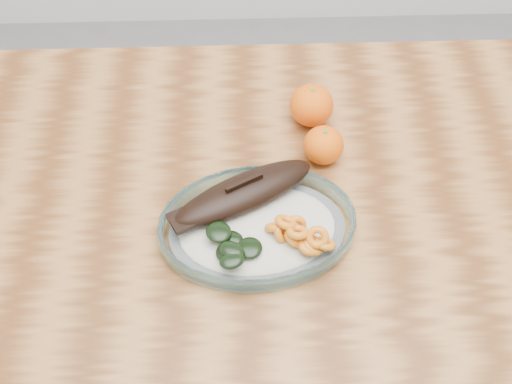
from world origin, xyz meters
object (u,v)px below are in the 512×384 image
(dining_table, at_px, (311,249))
(plated_meal, at_px, (257,224))
(orange_left, at_px, (311,105))
(orange_right, at_px, (324,145))

(dining_table, height_order, plated_meal, plated_meal)
(plated_meal, relative_size, orange_left, 7.76)
(plated_meal, height_order, orange_left, plated_meal)
(dining_table, distance_m, orange_right, 0.17)
(dining_table, relative_size, orange_left, 16.52)
(dining_table, distance_m, orange_left, 0.24)
(plated_meal, bearing_deg, dining_table, 13.11)
(plated_meal, xyz_separation_m, orange_left, (0.10, 0.22, 0.02))
(dining_table, distance_m, plated_meal, 0.15)
(dining_table, height_order, orange_right, orange_right)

